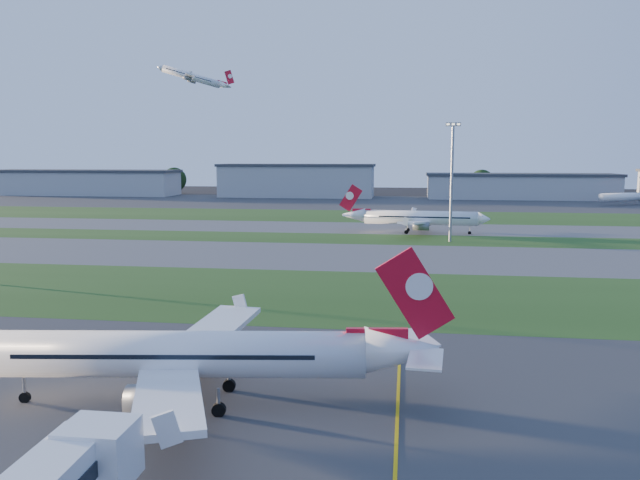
% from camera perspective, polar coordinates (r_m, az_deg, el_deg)
% --- Properties ---
extents(grass_strip_a, '(300.00, 34.00, 0.01)m').
position_cam_1_polar(grass_strip_a, '(84.19, 4.08, -5.10)').
color(grass_strip_a, '#244717').
rests_on(grass_strip_a, ground).
extents(taxiway_a, '(300.00, 32.00, 0.01)m').
position_cam_1_polar(taxiway_a, '(116.56, 5.17, -1.55)').
color(taxiway_a, '#515154').
rests_on(taxiway_a, ground).
extents(grass_strip_b, '(300.00, 18.00, 0.01)m').
position_cam_1_polar(grass_strip_b, '(141.28, 5.66, 0.06)').
color(grass_strip_b, '#244717').
rests_on(grass_strip_b, ground).
extents(taxiway_b, '(300.00, 26.00, 0.01)m').
position_cam_1_polar(taxiway_b, '(163.10, 5.97, 1.07)').
color(taxiway_b, '#515154').
rests_on(taxiway_b, ground).
extents(grass_strip_c, '(300.00, 40.00, 0.01)m').
position_cam_1_polar(grass_strip_c, '(195.91, 6.31, 2.16)').
color(grass_strip_c, '#244717').
rests_on(grass_strip_c, ground).
extents(apron_far, '(400.00, 80.00, 0.01)m').
position_cam_1_polar(apron_far, '(255.68, 6.70, 3.42)').
color(apron_far, '#333335').
rests_on(apron_far, ground).
extents(airliner_parked, '(34.20, 28.85, 10.69)m').
position_cam_1_polar(airliner_parked, '(48.55, -12.25, -10.28)').
color(airliner_parked, white).
rests_on(airliner_parked, ground).
extents(airliner_taxiing, '(33.67, 28.49, 10.50)m').
position_cam_1_polar(airliner_taxiing, '(153.42, 9.05, 1.98)').
color(airliner_taxiing, white).
rests_on(airliner_taxiing, ground).
extents(airliner_departing, '(28.51, 24.03, 8.93)m').
position_cam_1_polar(airliner_departing, '(260.00, -11.63, 14.41)').
color(airliner_departing, white).
extents(mini_jet_near, '(26.07, 15.01, 9.48)m').
position_cam_1_polar(mini_jet_near, '(267.48, 26.34, 3.57)').
color(mini_jet_near, white).
rests_on(mini_jet_near, ground).
extents(light_mast_centre, '(3.20, 0.70, 25.80)m').
position_cam_1_polar(light_mast_centre, '(138.34, 11.96, 5.92)').
color(light_mast_centre, gray).
rests_on(light_mast_centre, ground).
extents(hangar_far_west, '(91.80, 23.00, 12.20)m').
position_cam_1_polar(hangar_far_west, '(324.79, -20.76, 4.95)').
color(hangar_far_west, '#929599').
rests_on(hangar_far_west, ground).
extents(hangar_west, '(71.40, 23.00, 15.20)m').
position_cam_1_polar(hangar_west, '(289.58, -2.13, 5.47)').
color(hangar_west, '#929599').
rests_on(hangar_west, ground).
extents(hangar_east, '(81.60, 23.00, 11.20)m').
position_cam_1_polar(hangar_east, '(289.53, 17.83, 4.71)').
color(hangar_east, '#929599').
rests_on(hangar_east, ground).
extents(tree_far_west, '(11.00, 11.00, 12.00)m').
position_cam_1_polar(tree_far_west, '(356.49, -25.43, 4.96)').
color(tree_far_west, black).
rests_on(tree_far_west, ground).
extents(tree_west, '(12.10, 12.10, 13.20)m').
position_cam_1_polar(tree_west, '(321.57, -13.18, 5.40)').
color(tree_west, black).
rests_on(tree_west, ground).
extents(tree_mid_west, '(9.90, 9.90, 10.80)m').
position_cam_1_polar(tree_mid_west, '(297.31, 3.02, 5.17)').
color(tree_mid_west, black).
rests_on(tree_mid_west, ground).
extents(tree_mid_east, '(11.55, 11.55, 12.60)m').
position_cam_1_polar(tree_mid_east, '(301.18, 14.56, 5.16)').
color(tree_mid_east, black).
rests_on(tree_mid_east, ground).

